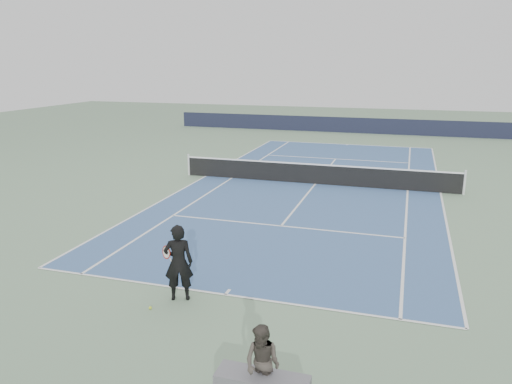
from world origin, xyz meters
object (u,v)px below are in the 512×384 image
(tennis_net, at_px, (316,174))
(tennis_player, at_px, (178,262))
(spectator_bench, at_px, (262,376))
(tennis_ball, at_px, (150,308))

(tennis_net, relative_size, tennis_player, 6.89)
(tennis_net, height_order, tennis_player, tennis_player)
(spectator_bench, bearing_deg, tennis_player, 134.49)
(tennis_player, xyz_separation_m, spectator_bench, (2.95, -3.01, -0.44))
(tennis_net, height_order, tennis_ball, tennis_net)
(tennis_player, height_order, tennis_ball, tennis_player)
(spectator_bench, bearing_deg, tennis_ball, 145.41)
(tennis_ball, xyz_separation_m, spectator_bench, (3.38, -2.33, 0.47))
(tennis_player, relative_size, spectator_bench, 1.14)
(tennis_ball, distance_m, spectator_bench, 4.13)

